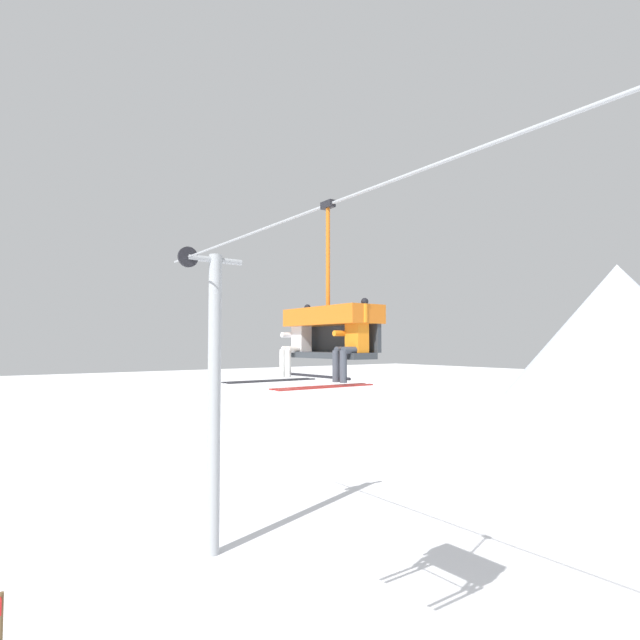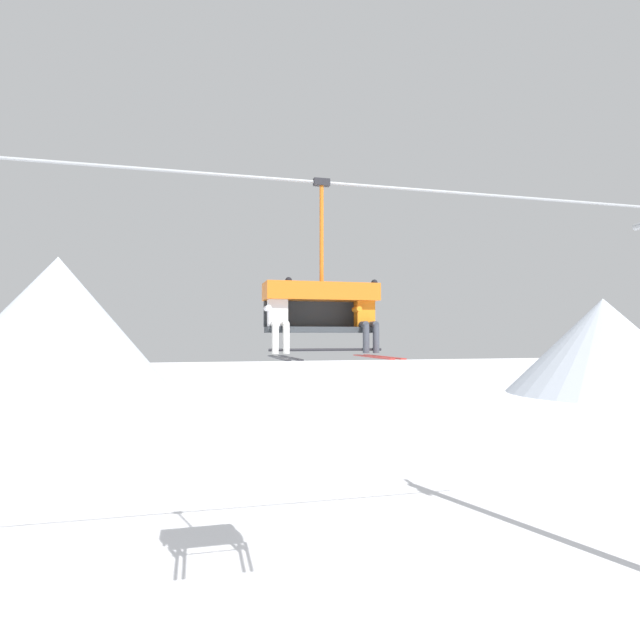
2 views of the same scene
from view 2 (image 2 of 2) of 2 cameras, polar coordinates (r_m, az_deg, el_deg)
ground_plane at (r=10.82m, az=1.25°, el=-31.97°), size 200.00×200.00×0.00m
mountain_peak_west at (r=60.58m, az=-27.85°, el=-0.17°), size 23.13×23.13×14.04m
mountain_peak_central at (r=54.15m, az=29.68°, el=-2.61°), size 17.60×17.60×9.02m
lift_cable at (r=9.18m, az=6.41°, el=14.92°), size 16.53×0.05×0.05m
chairlift_chair at (r=8.59m, az=0.06°, el=2.35°), size 1.94×0.74×2.95m
skier_white at (r=8.21m, az=-4.73°, el=0.54°), size 0.48×1.70×1.34m
skier_orange at (r=8.58m, az=5.38°, el=0.43°), size 0.48×1.70×1.34m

